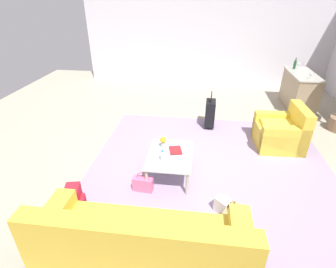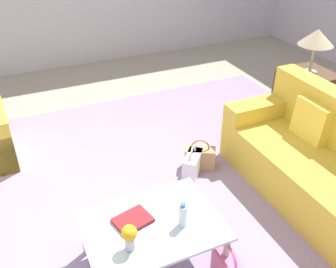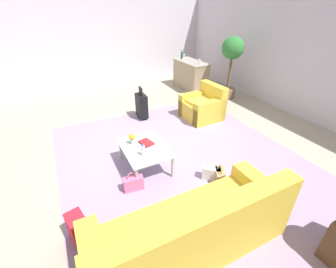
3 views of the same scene
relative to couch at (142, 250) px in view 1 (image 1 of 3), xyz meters
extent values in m
plane|color=#A89E89|center=(-2.20, 0.60, -0.32)|extent=(12.00, 12.00, 0.00)
cube|color=silver|center=(-7.26, 0.60, 1.23)|extent=(0.12, 8.00, 3.10)
cube|color=#9984A3|center=(-1.60, 0.80, -0.32)|extent=(5.20, 4.40, 0.01)
cube|color=gold|center=(-0.10, 0.00, -0.10)|extent=(0.85, 2.41, 0.45)
cube|color=gold|center=(0.22, 0.00, 0.15)|extent=(0.22, 2.41, 0.95)
cube|color=gold|center=(-0.10, -1.09, 0.00)|extent=(0.85, 0.24, 0.64)
cube|color=gold|center=(-0.10, 1.09, 0.00)|extent=(0.85, 0.24, 0.64)
cube|color=yellow|center=(0.06, -0.54, 0.31)|extent=(0.14, 0.40, 0.41)
cube|color=yellow|center=(0.06, 0.54, 0.31)|extent=(0.15, 0.40, 0.41)
cube|color=gold|center=(-3.10, 2.20, -0.10)|extent=(0.93, 0.93, 0.44)
cube|color=gold|center=(-3.11, 2.54, 0.11)|extent=(0.90, 0.24, 0.87)
cube|color=gold|center=(-2.75, 2.21, -0.02)|extent=(0.24, 0.90, 0.60)
cube|color=gold|center=(-3.44, 2.19, -0.02)|extent=(0.24, 0.90, 0.60)
cube|color=yellow|center=(-3.09, 2.15, 0.16)|extent=(0.68, 0.66, 0.08)
cube|color=silver|center=(-1.80, 0.10, 0.10)|extent=(1.01, 0.75, 0.02)
cylinder|color=#ADA899|center=(-2.25, 0.42, -0.12)|extent=(0.05, 0.05, 0.41)
cylinder|color=#ADA899|center=(-1.34, 0.42, -0.12)|extent=(0.05, 0.05, 0.41)
cylinder|color=#ADA899|center=(-2.25, -0.22, -0.12)|extent=(0.05, 0.05, 0.41)
cylinder|color=#ADA899|center=(-1.34, -0.22, -0.12)|extent=(0.05, 0.05, 0.41)
cylinder|color=silver|center=(-1.60, 0.00, 0.20)|extent=(0.06, 0.06, 0.18)
cylinder|color=#2D6BBC|center=(-1.60, 0.00, 0.31)|extent=(0.04, 0.04, 0.02)
cube|color=maroon|center=(-1.92, 0.18, 0.13)|extent=(0.30, 0.26, 0.03)
cylinder|color=#B2B7BC|center=(-2.02, -0.05, 0.16)|extent=(0.07, 0.07, 0.10)
sphere|color=gold|center=(-2.02, -0.05, 0.26)|extent=(0.11, 0.11, 0.11)
cube|color=#937F60|center=(-5.30, 3.20, 0.16)|extent=(1.44, 0.59, 0.97)
cube|color=#ADA899|center=(-5.30, 3.20, 0.63)|extent=(1.48, 0.63, 0.03)
cylinder|color=silver|center=(-5.80, 3.21, 0.65)|extent=(0.07, 0.07, 0.01)
cylinder|color=silver|center=(-5.80, 3.21, 0.69)|extent=(0.01, 0.01, 0.08)
sphere|color=silver|center=(-5.80, 3.21, 0.76)|extent=(0.08, 0.08, 0.08)
cylinder|color=silver|center=(-4.79, 3.19, 0.65)|extent=(0.07, 0.07, 0.01)
cylinder|color=silver|center=(-4.79, 3.19, 0.69)|extent=(0.01, 0.01, 0.08)
sphere|color=silver|center=(-4.79, 3.19, 0.76)|extent=(0.08, 0.08, 0.08)
cylinder|color=#194C23|center=(-5.74, 3.08, 0.76)|extent=(0.07, 0.07, 0.22)
cylinder|color=#194C23|center=(-5.74, 3.08, 0.91)|extent=(0.03, 0.03, 0.08)
cube|color=black|center=(-3.80, 0.80, 0.03)|extent=(0.41, 0.23, 0.60)
cube|color=black|center=(-3.80, 0.80, 0.43)|extent=(0.24, 0.03, 0.20)
cylinder|color=black|center=(-3.94, 0.80, -0.30)|extent=(0.02, 0.05, 0.05)
cylinder|color=black|center=(-3.66, 0.80, -0.30)|extent=(0.02, 0.05, 0.05)
cube|color=white|center=(-0.98, 1.00, -0.20)|extent=(0.32, 0.33, 0.24)
torus|color=white|center=(-0.98, 1.00, -0.06)|extent=(0.15, 0.16, 0.20)
cube|color=pink|center=(-1.35, -0.29, -0.20)|extent=(0.17, 0.33, 0.24)
torus|color=pink|center=(-1.35, -0.29, -0.06)|extent=(0.04, 0.20, 0.20)
cube|color=tan|center=(-0.86, 1.07, -0.20)|extent=(0.35, 0.28, 0.24)
torus|color=tan|center=(-0.86, 1.07, -0.06)|extent=(0.18, 0.11, 0.20)
cube|color=red|center=(-0.80, -1.20, -0.12)|extent=(0.34, 0.26, 0.40)
cube|color=red|center=(-0.82, -1.08, -0.20)|extent=(0.22, 0.11, 0.18)
camera|label=1|loc=(1.89, 0.54, 2.54)|focal=28.00mm
camera|label=2|loc=(-2.50, -1.75, 2.12)|focal=40.00mm
camera|label=3|loc=(1.35, -1.02, 2.32)|focal=24.00mm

